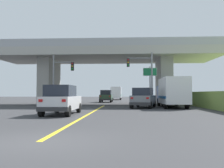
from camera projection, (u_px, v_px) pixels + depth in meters
ground at (106, 105)px, 32.72m from camera, size 160.00×160.00×0.00m
overpass_bridge at (106, 63)px, 32.93m from camera, size 28.26×9.24×7.83m
lane_divider_stripe at (91, 113)px, 18.84m from camera, size 0.20×22.76×0.01m
suv_lead at (62, 100)px, 17.28m from camera, size 1.96×4.69×2.02m
suv_crossing at (143, 98)px, 25.29m from camera, size 2.99×4.93×2.02m
box_truck at (172, 92)px, 25.84m from camera, size 2.33×7.41×3.02m
sedan_oncoming at (106, 96)px, 41.82m from camera, size 1.99×4.75×2.02m
traffic_signal_nearside at (144, 72)px, 27.65m from camera, size 2.87×0.36×6.05m
traffic_signal_farside at (60, 75)px, 28.02m from camera, size 2.40×0.36×5.79m
highway_sign at (150, 77)px, 29.21m from camera, size 1.63×0.17×4.63m
semi_truck_distant at (116, 93)px, 58.63m from camera, size 2.33×7.49×2.98m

